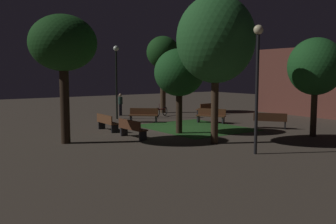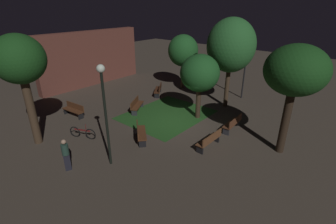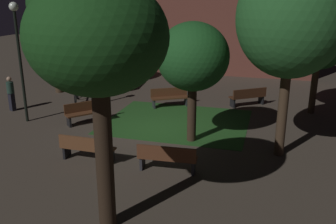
# 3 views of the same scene
# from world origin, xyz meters

# --- Properties ---
(ground_plane) EXTENTS (60.00, 60.00, 0.00)m
(ground_plane) POSITION_xyz_m (0.00, 0.00, 0.00)
(ground_plane) COLOR #473D33
(grass_lawn) EXTENTS (5.88, 4.86, 0.01)m
(grass_lawn) POSITION_xyz_m (0.46, 1.29, 0.01)
(grass_lawn) COLOR #23511E
(grass_lawn) RESTS_ON ground
(bench_path_side) EXTENTS (1.81, 0.50, 0.88)m
(bench_path_side) POSITION_xyz_m (-1.34, -3.31, 0.48)
(bench_path_side) COLOR brown
(bench_path_side) RESTS_ON ground
(bench_front_left) EXTENTS (1.83, 0.60, 0.88)m
(bench_front_left) POSITION_xyz_m (1.34, -3.31, 0.48)
(bench_front_left) COLOR brown
(bench_front_left) RESTS_ON ground
(bench_near_trees) EXTENTS (1.80, 1.32, 0.88)m
(bench_near_trees) POSITION_xyz_m (-0.48, 3.37, 0.48)
(bench_near_trees) COLOR #512D19
(bench_near_trees) RESTS_ON ground
(bench_by_lamp) EXTENTS (1.73, 1.46, 0.88)m
(bench_by_lamp) POSITION_xyz_m (3.14, 4.51, 0.48)
(bench_by_lamp) COLOR #422314
(bench_by_lamp) RESTS_ON ground
(bench_lawn_edge) EXTENTS (1.54, 1.67, 0.88)m
(bench_lawn_edge) POSITION_xyz_m (-3.18, 0.13, 0.48)
(bench_lawn_edge) COLOR #512D19
(bench_lawn_edge) RESTS_ON ground
(bench_back_row) EXTENTS (0.66, 1.84, 0.88)m
(bench_back_row) POSITION_xyz_m (-3.85, 6.04, 0.48)
(bench_back_row) COLOR #512D19
(bench_back_row) RESTS_ON ground
(tree_back_right) EXTENTS (3.36, 3.36, 6.38)m
(tree_back_right) POSITION_xyz_m (4.61, -1.02, 4.49)
(tree_back_right) COLOR #423021
(tree_back_right) RESTS_ON ground
(tree_near_wall) EXTENTS (2.63, 2.63, 4.77)m
(tree_near_wall) POSITION_xyz_m (6.01, 4.19, 3.37)
(tree_near_wall) COLOR #423021
(tree_near_wall) RESTS_ON ground
(tree_right_canopy) EXTENTS (2.89, 2.89, 5.57)m
(tree_right_canopy) POSITION_xyz_m (0.78, -6.32, 4.29)
(tree_right_canopy) COLOR #2D2116
(tree_right_canopy) RESTS_ON ground
(tree_lawn_side) EXTENTS (2.53, 2.53, 5.92)m
(tree_lawn_side) POSITION_xyz_m (-7.10, 4.31, 4.57)
(tree_lawn_side) COLOR #423021
(tree_lawn_side) RESTS_ON ground
(tree_tall_center) EXTENTS (2.53, 2.53, 4.32)m
(tree_tall_center) POSITION_xyz_m (1.49, -0.61, 3.08)
(tree_tall_center) COLOR #38281C
(tree_tall_center) RESTS_ON ground
(lamp_post_near_wall) EXTENTS (0.36, 0.36, 4.89)m
(lamp_post_near_wall) POSITION_xyz_m (-5.72, -0.43, 3.29)
(lamp_post_near_wall) COLOR black
(lamp_post_near_wall) RESTS_ON ground
(lamp_post_plaza_east) EXTENTS (0.36, 0.36, 4.84)m
(lamp_post_plaza_east) POSITION_xyz_m (7.07, -1.18, 3.26)
(lamp_post_plaza_east) COLOR black
(lamp_post_plaza_east) RESTS_ON ground
(bicycle) EXTENTS (0.75, 1.57, 0.93)m
(bicycle) POSITION_xyz_m (-5.19, 2.83, 0.34)
(bicycle) COLOR black
(bicycle) RESTS_ON ground
(pedestrian) EXTENTS (0.34, 0.32, 1.61)m
(pedestrian) POSITION_xyz_m (-7.32, 0.69, 0.85)
(pedestrian) COLOR black
(pedestrian) RESTS_ON ground
(building_wall_backdrop) EXTENTS (10.32, 0.80, 4.92)m
(building_wall_backdrop) POSITION_xyz_m (1.44, 11.49, 2.46)
(building_wall_backdrop) COLOR brown
(building_wall_backdrop) RESTS_ON ground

